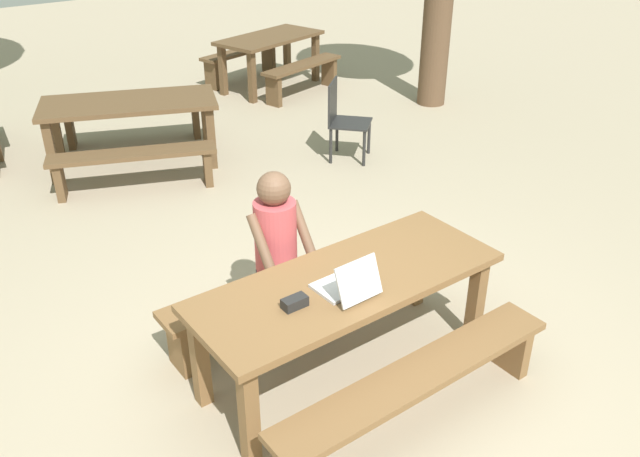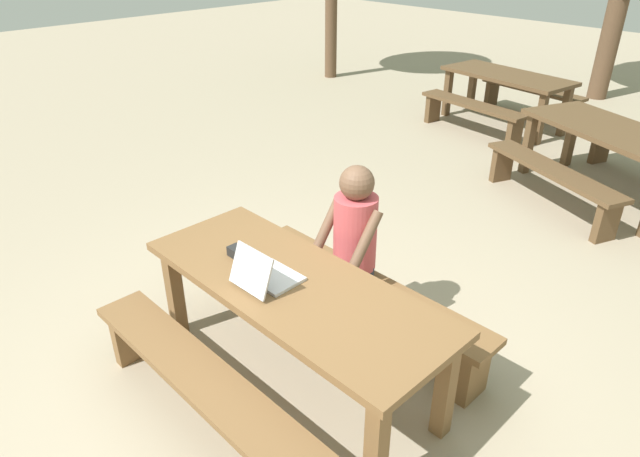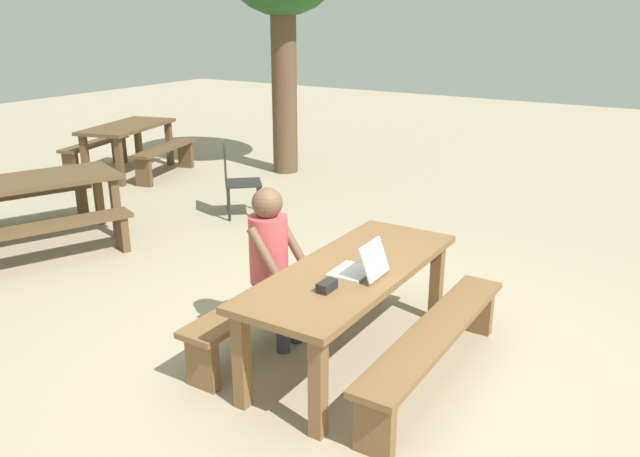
% 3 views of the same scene
% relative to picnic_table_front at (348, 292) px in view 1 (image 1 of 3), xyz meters
% --- Properties ---
extents(ground_plane, '(30.00, 30.00, 0.00)m').
position_rel_picnic_table_front_xyz_m(ground_plane, '(0.00, 0.00, -0.62)').
color(ground_plane, tan).
extents(picnic_table_front, '(2.03, 0.78, 0.73)m').
position_rel_picnic_table_front_xyz_m(picnic_table_front, '(0.00, 0.00, 0.00)').
color(picnic_table_front, brown).
rests_on(picnic_table_front, ground).
extents(bench_near, '(1.97, 0.30, 0.42)m').
position_rel_picnic_table_front_xyz_m(bench_near, '(0.00, -0.65, -0.30)').
color(bench_near, brown).
rests_on(bench_near, ground).
extents(bench_far, '(1.97, 0.30, 0.42)m').
position_rel_picnic_table_front_xyz_m(bench_far, '(0.00, 0.65, -0.30)').
color(bench_far, brown).
rests_on(bench_far, ground).
extents(laptop, '(0.31, 0.35, 0.25)m').
position_rel_picnic_table_front_xyz_m(laptop, '(-0.10, -0.12, 0.17)').
color(laptop, silver).
rests_on(laptop, picnic_table_front).
extents(small_pouch, '(0.15, 0.08, 0.06)m').
position_rel_picnic_table_front_xyz_m(small_pouch, '(-0.44, -0.06, 0.14)').
color(small_pouch, black).
rests_on(small_pouch, picnic_table_front).
extents(person_seated, '(0.40, 0.40, 1.24)m').
position_rel_picnic_table_front_xyz_m(person_seated, '(-0.11, 0.62, 0.10)').
color(person_seated, '#333847').
rests_on(person_seated, ground).
extents(plastic_chair, '(0.62, 0.62, 0.90)m').
position_rel_picnic_table_front_xyz_m(plastic_chair, '(2.25, 2.90, -0.15)').
color(plastic_chair, '#262626').
rests_on(plastic_chair, ground).
extents(picnic_table_mid, '(1.77, 1.18, 0.77)m').
position_rel_picnic_table_front_xyz_m(picnic_table_mid, '(3.09, 5.74, 0.02)').
color(picnic_table_mid, brown).
rests_on(picnic_table_mid, ground).
extents(bench_mid_south, '(1.48, 0.66, 0.47)m').
position_rel_picnic_table_front_xyz_m(bench_mid_south, '(3.25, 5.13, -0.28)').
color(bench_mid_south, brown).
rests_on(bench_mid_south, ground).
extents(bench_mid_north, '(1.48, 0.66, 0.47)m').
position_rel_picnic_table_front_xyz_m(bench_mid_north, '(2.93, 6.34, -0.28)').
color(bench_mid_north, brown).
rests_on(bench_mid_north, ground).
extents(picnic_table_rear, '(2.04, 1.47, 0.74)m').
position_rel_picnic_table_front_xyz_m(picnic_table_rear, '(0.25, 4.14, 0.01)').
color(picnic_table_rear, brown).
rests_on(picnic_table_rear, ground).
extents(bench_rear_south, '(1.67, 0.91, 0.43)m').
position_rel_picnic_table_front_xyz_m(bench_rear_south, '(-0.02, 3.48, -0.30)').
color(bench_rear_south, brown).
rests_on(bench_rear_south, ground).
extents(bench_rear_north, '(1.67, 0.91, 0.43)m').
position_rel_picnic_table_front_xyz_m(bench_rear_north, '(0.53, 4.81, -0.30)').
color(bench_rear_north, brown).
rests_on(bench_rear_north, ground).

